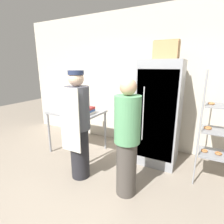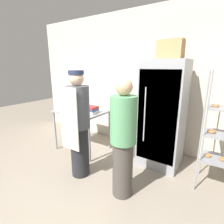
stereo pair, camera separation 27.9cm
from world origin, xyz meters
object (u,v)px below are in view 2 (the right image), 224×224
Objects in this scene: donut_box at (72,106)px; person_baker at (78,124)px; blender_pitcher at (85,103)px; refrigerator at (162,115)px; person_customer at (123,140)px; binder_stack at (90,110)px; cardboard_storage_box at (170,50)px.

donut_box is 0.17× the size of person_baker.
blender_pitcher is (0.20, 0.21, 0.07)m from donut_box.
refrigerator reaches higher than person_customer.
binder_stack is 0.77× the size of cardboard_storage_box.
blender_pitcher is 0.16× the size of person_customer.
binder_stack is at bearing 116.46° from person_baker.
refrigerator is 1.15× the size of person_customer.
binder_stack is (0.58, -0.08, 0.02)m from donut_box.
blender_pitcher is 1.20m from person_baker.
cardboard_storage_box reaches higher than person_customer.
refrigerator is 1.41m from binder_stack.
refrigerator is 1.95m from donut_box.
refrigerator is 1.72m from blender_pitcher.
cardboard_storage_box is at bearing 4.77° from blender_pitcher.
refrigerator is 1.11m from cardboard_storage_box.
binder_stack is 1.82m from cardboard_storage_box.
donut_box reaches higher than binder_stack.
binder_stack is at bearing 149.48° from person_customer.
binder_stack is 0.19× the size of person_customer.
person_baker is (0.91, -0.75, -0.03)m from donut_box.
person_customer is (1.75, -0.77, -0.09)m from donut_box.
cardboard_storage_box is 0.25× the size of person_customer.
donut_box is (-1.92, -0.34, -0.02)m from refrigerator.
person_baker reaches higher than blender_pitcher.
cardboard_storage_box reaches higher than blender_pitcher.
donut_box is 2.29m from cardboard_storage_box.
cardboard_storage_box is (1.96, 0.36, 1.12)m from donut_box.
person_customer is at bearing -100.58° from cardboard_storage_box.
cardboard_storage_box reaches higher than donut_box.
donut_box is 0.59m from binder_stack.
binder_stack is 0.18× the size of person_baker.
donut_box is at bearing 172.05° from binder_stack.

